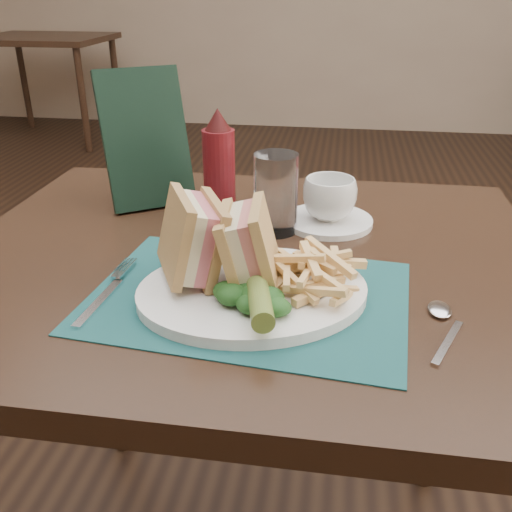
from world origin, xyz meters
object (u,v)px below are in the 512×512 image
(table_main, at_px, (247,439))
(placemat, at_px, (249,296))
(coffee_cup, at_px, (329,199))
(table_bg_left, at_px, (51,89))
(sandwich_half_a, at_px, (176,239))
(sandwich_half_b, at_px, (232,243))
(ketchup_bottle, at_px, (219,163))
(check_presenter, at_px, (146,139))
(saucer, at_px, (328,221))
(plate, at_px, (253,292))
(drinking_glass, at_px, (276,194))

(table_main, bearing_deg, placemat, -78.52)
(coffee_cup, bearing_deg, table_main, -131.48)
(table_bg_left, bearing_deg, table_main, -58.43)
(table_bg_left, xyz_separation_m, sandwich_half_a, (1.98, -3.46, 0.45))
(sandwich_half_b, xyz_separation_m, ketchup_bottle, (-0.07, 0.27, 0.02))
(sandwich_half_b, relative_size, ketchup_bottle, 0.57)
(coffee_cup, relative_size, check_presenter, 0.36)
(saucer, xyz_separation_m, coffee_cup, (0.00, 0.00, 0.04))
(placemat, relative_size, plate, 1.36)
(placemat, relative_size, ketchup_bottle, 2.19)
(coffee_cup, bearing_deg, drinking_glass, -152.98)
(placemat, height_order, plate, plate)
(placemat, bearing_deg, sandwich_half_b, 152.09)
(placemat, xyz_separation_m, check_presenter, (-0.24, 0.32, 0.12))
(saucer, bearing_deg, table_bg_left, 124.13)
(plate, height_order, check_presenter, check_presenter)
(ketchup_bottle, distance_m, check_presenter, 0.15)
(placemat, distance_m, plate, 0.01)
(table_bg_left, bearing_deg, drinking_glass, -57.28)
(table_bg_left, xyz_separation_m, check_presenter, (1.84, -3.15, 0.49))
(plate, height_order, saucer, plate)
(placemat, bearing_deg, ketchup_bottle, 109.10)
(sandwich_half_b, bearing_deg, drinking_glass, 76.86)
(sandwich_half_b, relative_size, saucer, 0.71)
(sandwich_half_a, bearing_deg, table_main, 34.81)
(table_main, relative_size, sandwich_half_a, 7.73)
(table_main, distance_m, placemat, 0.40)
(sandwich_half_a, bearing_deg, placemat, -29.05)
(plate, bearing_deg, sandwich_half_a, 157.98)
(saucer, bearing_deg, ketchup_bottle, 175.52)
(sandwich_half_b, bearing_deg, saucer, 60.50)
(drinking_glass, xyz_separation_m, check_presenter, (-0.25, 0.10, 0.05))
(sandwich_half_b, relative_size, check_presenter, 0.43)
(check_presenter, bearing_deg, ketchup_bottle, -49.64)
(table_main, xyz_separation_m, ketchup_bottle, (-0.07, 0.15, 0.47))
(placemat, relative_size, check_presenter, 1.66)
(sandwich_half_b, height_order, saucer, sandwich_half_b)
(table_main, bearing_deg, sandwich_half_a, -119.07)
(table_main, xyz_separation_m, plate, (0.03, -0.13, 0.38))
(saucer, distance_m, check_presenter, 0.35)
(table_main, xyz_separation_m, coffee_cup, (0.12, 0.14, 0.42))
(sandwich_half_a, bearing_deg, drinking_glass, 38.34)
(table_bg_left, bearing_deg, coffee_cup, -55.87)
(plate, bearing_deg, placemat, 135.91)
(plate, relative_size, saucer, 2.00)
(table_bg_left, distance_m, sandwich_half_b, 4.04)
(table_bg_left, height_order, check_presenter, check_presenter)
(plate, distance_m, saucer, 0.28)
(ketchup_bottle, xyz_separation_m, check_presenter, (-0.14, 0.04, 0.03))
(sandwich_half_b, xyz_separation_m, saucer, (0.12, 0.25, -0.07))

